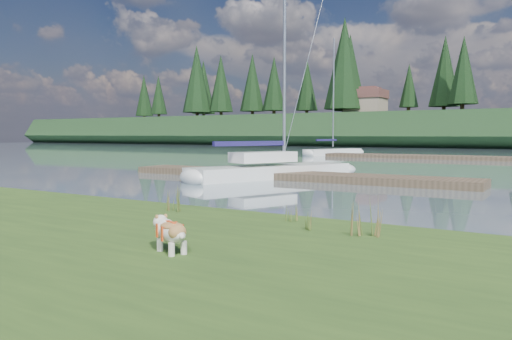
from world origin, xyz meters
The scene contains 19 objects.
ground centered at (0.00, 30.00, 0.00)m, with size 200.00×200.00×0.00m, color slate.
bank centered at (0.00, -6.00, 0.17)m, with size 60.00×9.00×0.35m, color #33501C.
bulldog centered at (1.75, -5.14, 0.64)m, with size 0.80×0.53×0.47m.
sailboat_main centered at (-4.48, 9.45, 0.42)m, with size 5.12×8.89×12.82m.
dock_near centered at (-4.00, 9.00, 0.15)m, with size 16.00×2.00×0.30m, color #4C3D2C.
dock_far centered at (2.00, 30.00, 0.15)m, with size 26.00×2.20×0.30m, color #4C3D2C.
sailboat_bg_1 centered at (-11.72, 33.32, 0.33)m, with size 3.85×7.20×10.79m.
weed_0 centered at (-0.54, -2.37, 0.62)m, with size 0.17×0.14×0.66m.
weed_1 centered at (2.03, -2.12, 0.53)m, with size 0.17×0.14×0.43m.
weed_2 centered at (3.46, -2.75, 0.61)m, with size 0.17×0.14×0.62m.
weed_3 centered at (-0.76, -2.37, 0.55)m, with size 0.17×0.14×0.48m.
weed_4 centered at (2.60, -2.75, 0.50)m, with size 0.17×0.14×0.36m.
weed_5 centered at (3.77, -2.62, 0.61)m, with size 0.17×0.14×0.63m.
mud_lip centered at (0.00, -1.60, 0.07)m, with size 60.00×0.50×0.14m, color #33281C.
conifer_0 centered at (-55.00, 67.00, 12.64)m, with size 5.72×5.72×14.15m.
conifer_1 centered at (-40.00, 71.00, 11.28)m, with size 4.40×4.40×11.30m.
conifer_2 centered at (-25.00, 68.00, 13.54)m, with size 6.60×6.60×16.05m.
conifer_3 centered at (-10.00, 72.00, 11.74)m, with size 4.84×4.84×12.25m.
house_0 centered at (-22.00, 70.00, 7.31)m, with size 6.30×5.30×4.65m.
Camera 1 is at (6.24, -10.20, 1.95)m, focal length 35.00 mm.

